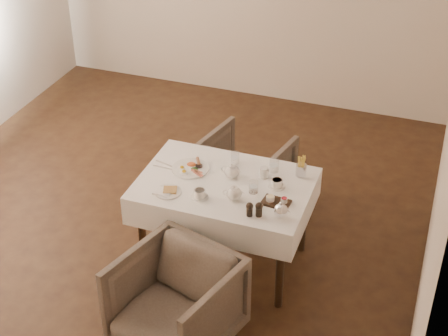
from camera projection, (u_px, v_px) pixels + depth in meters
name	position (u px, v px, depth m)	size (l,w,h in m)	color
table	(225.00, 196.00, 5.14)	(1.28, 0.88, 0.75)	black
armchair_near	(176.00, 302.00, 4.62)	(0.73, 0.75, 0.68)	#51443B
armchair_far	(244.00, 172.00, 5.98)	(0.70, 0.72, 0.65)	#51443B
breakfast_plate	(191.00, 168.00, 5.23)	(0.29, 0.29, 0.04)	white
side_plate	(167.00, 192.00, 4.97)	(0.19, 0.19, 0.02)	white
teapot_centre	(232.00, 170.00, 5.10)	(0.16, 0.12, 0.13)	white
teapot_front	(234.00, 193.00, 4.87)	(0.15, 0.12, 0.12)	white
creamer	(264.00, 172.00, 5.12)	(0.07, 0.07, 0.08)	white
teacup_near	(200.00, 194.00, 4.91)	(0.13, 0.13, 0.06)	white
teacup_far	(277.00, 183.00, 5.02)	(0.13, 0.13, 0.06)	white
glass_left	(235.00, 158.00, 5.29)	(0.07, 0.07, 0.09)	silver
glass_mid	(253.00, 187.00, 4.95)	(0.07, 0.07, 0.09)	silver
glass_right	(274.00, 165.00, 5.18)	(0.07, 0.07, 0.10)	silver
condiment_board	(276.00, 201.00, 4.85)	(0.21, 0.15, 0.05)	black
pepper_mill_left	(250.00, 209.00, 4.72)	(0.05, 0.05, 0.11)	black
pepper_mill_right	(259.00, 209.00, 4.71)	(0.05, 0.05, 0.11)	black
silver_pot	(281.00, 210.00, 4.69)	(0.12, 0.10, 0.13)	white
fries_cup	(301.00, 167.00, 5.12)	(0.08, 0.08, 0.17)	silver
cutlery_fork	(166.00, 164.00, 5.29)	(0.02, 0.19, 0.00)	silver
cutlery_knife	(164.00, 168.00, 5.25)	(0.01, 0.18, 0.00)	silver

